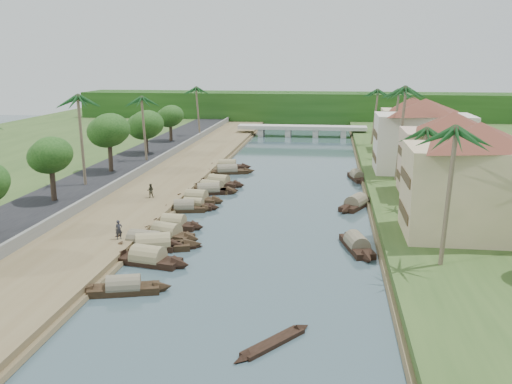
# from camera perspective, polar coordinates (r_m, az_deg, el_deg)

# --- Properties ---
(ground) EXTENTS (220.00, 220.00, 0.00)m
(ground) POSITION_cam_1_polar(r_m,az_deg,el_deg) (56.00, 0.79, -4.16)
(ground) COLOR #374C52
(ground) RESTS_ON ground
(left_bank) EXTENTS (10.00, 180.00, 0.80)m
(left_bank) POSITION_cam_1_polar(r_m,az_deg,el_deg) (78.11, -9.21, 0.97)
(left_bank) COLOR brown
(left_bank) RESTS_ON ground
(right_bank) EXTENTS (16.00, 180.00, 1.20)m
(right_bank) POSITION_cam_1_polar(r_m,az_deg,el_deg) (75.94, 17.00, 0.37)
(right_bank) COLOR #2E481C
(right_bank) RESTS_ON ground
(road) EXTENTS (8.00, 180.00, 1.40)m
(road) POSITION_cam_1_polar(r_m,az_deg,el_deg) (80.87, -15.00, 1.32)
(road) COLOR black
(road) RESTS_ON ground
(retaining_wall) EXTENTS (0.40, 180.00, 1.10)m
(retaining_wall) POSITION_cam_1_polar(r_m,az_deg,el_deg) (79.21, -12.15, 1.72)
(retaining_wall) COLOR #65655E
(retaining_wall) RESTS_ON left_bank
(treeline) EXTENTS (120.00, 14.00, 8.00)m
(treeline) POSITION_cam_1_polar(r_m,az_deg,el_deg) (153.75, 5.18, 8.40)
(treeline) COLOR #183D10
(treeline) RESTS_ON ground
(bridge) EXTENTS (28.00, 4.00, 2.40)m
(bridge) POSITION_cam_1_polar(r_m,az_deg,el_deg) (126.14, 4.63, 6.33)
(bridge) COLOR #ACABA1
(bridge) RESTS_ON ground
(building_near) EXTENTS (14.85, 14.85, 10.20)m
(building_near) POSITION_cam_1_polar(r_m,az_deg,el_deg) (53.68, 21.13, 1.22)
(building_near) COLOR #D2B68C
(building_near) RESTS_ON right_bank
(building_mid) EXTENTS (14.11, 14.11, 9.70)m
(building_mid) POSITION_cam_1_polar(r_m,az_deg,el_deg) (69.32, 18.90, 3.71)
(building_mid) COLOR #CDA891
(building_mid) RESTS_ON right_bank
(building_far) EXTENTS (15.59, 15.59, 10.20)m
(building_far) POSITION_cam_1_polar(r_m,az_deg,el_deg) (82.75, 16.38, 5.50)
(building_far) COLOR beige
(building_far) RESTS_ON right_bank
(building_distant) EXTENTS (12.62, 12.62, 9.20)m
(building_distant) POSITION_cam_1_polar(r_m,az_deg,el_deg) (102.61, 15.26, 6.68)
(building_distant) COLOR #D2B68C
(building_distant) RESTS_ON right_bank
(sampan_0) EXTENTS (7.28, 3.35, 1.93)m
(sampan_0) POSITION_cam_1_polar(r_m,az_deg,el_deg) (43.19, -13.09, -9.33)
(sampan_0) COLOR black
(sampan_0) RESTS_ON ground
(sampan_1) EXTENTS (8.00, 3.36, 2.31)m
(sampan_1) POSITION_cam_1_polar(r_m,az_deg,el_deg) (48.62, -10.74, -6.61)
(sampan_1) COLOR black
(sampan_1) RESTS_ON ground
(sampan_2) EXTENTS (9.06, 4.39, 2.34)m
(sampan_2) POSITION_cam_1_polar(r_m,az_deg,el_deg) (51.88, -10.22, -5.31)
(sampan_2) COLOR black
(sampan_2) RESTS_ON ground
(sampan_3) EXTENTS (8.79, 3.03, 2.31)m
(sampan_3) POSITION_cam_1_polar(r_m,az_deg,el_deg) (52.87, -11.03, -5.00)
(sampan_3) COLOR black
(sampan_3) RESTS_ON ground
(sampan_4) EXTENTS (7.59, 3.94, 2.14)m
(sampan_4) POSITION_cam_1_polar(r_m,az_deg,el_deg) (55.22, -8.93, -4.12)
(sampan_4) COLOR black
(sampan_4) RESTS_ON ground
(sampan_5) EXTENTS (6.68, 2.26, 2.11)m
(sampan_5) POSITION_cam_1_polar(r_m,az_deg,el_deg) (58.13, -8.23, -3.22)
(sampan_5) COLOR black
(sampan_5) RESTS_ON ground
(sampan_6) EXTENTS (6.76, 2.88, 2.01)m
(sampan_6) POSITION_cam_1_polar(r_m,az_deg,el_deg) (64.26, -7.19, -1.60)
(sampan_6) COLOR black
(sampan_6) RESTS_ON ground
(sampan_7) EXTENTS (6.50, 1.81, 1.78)m
(sampan_7) POSITION_cam_1_polar(r_m,az_deg,el_deg) (65.30, -6.28, -1.34)
(sampan_7) COLOR black
(sampan_7) RESTS_ON ground
(sampan_8) EXTENTS (7.34, 2.68, 2.22)m
(sampan_8) POSITION_cam_1_polar(r_m,az_deg,el_deg) (68.33, -5.99, -0.67)
(sampan_8) COLOR black
(sampan_8) RESTS_ON ground
(sampan_9) EXTENTS (8.20, 3.98, 2.07)m
(sampan_9) POSITION_cam_1_polar(r_m,az_deg,el_deg) (72.19, -4.80, 0.11)
(sampan_9) COLOR black
(sampan_9) RESTS_ON ground
(sampan_10) EXTENTS (7.92, 3.96, 2.16)m
(sampan_10) POSITION_cam_1_polar(r_m,az_deg,el_deg) (73.53, -4.48, 0.35)
(sampan_10) COLOR black
(sampan_10) RESTS_ON ground
(sampan_11) EXTENTS (7.93, 3.39, 2.23)m
(sampan_11) POSITION_cam_1_polar(r_m,az_deg,el_deg) (76.93, -3.75, 0.94)
(sampan_11) COLOR black
(sampan_11) RESTS_ON ground
(sampan_12) EXTENTS (8.72, 4.11, 2.08)m
(sampan_12) POSITION_cam_1_polar(r_m,az_deg,el_deg) (84.82, -2.92, 2.10)
(sampan_12) COLOR black
(sampan_12) RESTS_ON ground
(sampan_13) EXTENTS (7.86, 2.22, 2.14)m
(sampan_13) POSITION_cam_1_polar(r_m,az_deg,el_deg) (88.94, -2.89, 2.62)
(sampan_13) COLOR black
(sampan_13) RESTS_ON ground
(sampan_14) EXTENTS (3.52, 8.56, 2.06)m
(sampan_14) POSITION_cam_1_polar(r_m,az_deg,el_deg) (52.11, 10.05, -5.23)
(sampan_14) COLOR black
(sampan_14) RESTS_ON ground
(sampan_15) EXTENTS (5.00, 8.12, 2.20)m
(sampan_15) POSITION_cam_1_polar(r_m,az_deg,el_deg) (66.55, 9.98, -1.18)
(sampan_15) COLOR black
(sampan_15) RESTS_ON ground
(sampan_16) EXTENTS (3.05, 7.86, 1.93)m
(sampan_16) POSITION_cam_1_polar(r_m,az_deg,el_deg) (81.91, 10.10, 1.51)
(sampan_16) COLOR black
(sampan_16) RESTS_ON ground
(canoe_0) EXTENTS (4.71, 5.90, 0.89)m
(canoe_0) POSITION_cam_1_polar(r_m,az_deg,el_deg) (35.29, 1.74, -14.86)
(canoe_0) COLOR black
(canoe_0) RESTS_ON ground
(canoe_1) EXTENTS (5.25, 2.88, 0.86)m
(canoe_1) POSITION_cam_1_polar(r_m,az_deg,el_deg) (51.86, -8.22, -5.62)
(canoe_1) COLOR black
(canoe_1) RESTS_ON ground
(canoe_2) EXTENTS (6.27, 2.65, 0.91)m
(canoe_2) POSITION_cam_1_polar(r_m,az_deg,el_deg) (73.78, -4.57, 0.15)
(canoe_2) COLOR black
(canoe_2) RESTS_ON ground
(palm_0) EXTENTS (3.20, 3.20, 12.03)m
(palm_0) POSITION_cam_1_polar(r_m,az_deg,el_deg) (44.29, 18.99, 5.64)
(palm_0) COLOR #74634D
(palm_0) RESTS_ON ground
(palm_1) EXTENTS (3.20, 3.20, 9.90)m
(palm_1) POSITION_cam_1_polar(r_m,az_deg,el_deg) (61.49, 16.68, 5.79)
(palm_1) COLOR #74634D
(palm_1) RESTS_ON ground
(palm_2) EXTENTS (3.20, 3.20, 13.43)m
(palm_2) POSITION_cam_1_polar(r_m,az_deg,el_deg) (75.52, 14.37, 9.80)
(palm_2) COLOR #74634D
(palm_2) RESTS_ON ground
(palm_3) EXTENTS (3.20, 3.20, 12.22)m
(palm_3) POSITION_cam_1_polar(r_m,az_deg,el_deg) (92.56, 13.74, 9.67)
(palm_3) COLOR #74634D
(palm_3) RESTS_ON ground
(palm_5) EXTENTS (3.20, 3.20, 12.43)m
(palm_5) POSITION_cam_1_polar(r_m,az_deg,el_deg) (72.79, -17.27, 8.91)
(palm_5) COLOR #74634D
(palm_5) RESTS_ON ground
(palm_6) EXTENTS (3.20, 3.20, 11.13)m
(palm_6) POSITION_cam_1_polar(r_m,az_deg,el_deg) (88.84, -11.19, 9.10)
(palm_6) COLOR #74634D
(palm_6) RESTS_ON ground
(palm_7) EXTENTS (3.20, 3.20, 11.43)m
(palm_7) POSITION_cam_1_polar(r_m,az_deg,el_deg) (107.55, 11.79, 9.80)
(palm_7) COLOR #74634D
(palm_7) RESTS_ON ground
(palm_8) EXTENTS (3.20, 3.20, 11.11)m
(palm_8) POSITION_cam_1_polar(r_m,az_deg,el_deg) (117.28, -5.79, 10.21)
(palm_8) COLOR #74634D
(palm_8) RESTS_ON ground
(tree_2) EXTENTS (4.50, 4.50, 6.89)m
(tree_2) POSITION_cam_1_polar(r_m,az_deg,el_deg) (66.10, -19.85, 3.39)
(tree_2) COLOR #403024
(tree_2) RESTS_ON ground
(tree_3) EXTENTS (5.28, 5.28, 7.86)m
(tree_3) POSITION_cam_1_polar(r_m,az_deg,el_deg) (81.21, -14.49, 5.92)
(tree_3) COLOR #403024
(tree_3) RESTS_ON ground
(tree_4) EXTENTS (5.44, 5.44, 6.91)m
(tree_4) POSITION_cam_1_polar(r_m,az_deg,el_deg) (96.01, -10.98, 6.56)
(tree_4) COLOR #403024
(tree_4) RESTS_ON ground
(tree_5) EXTENTS (4.61, 4.61, 6.57)m
(tree_5) POSITION_cam_1_polar(r_m,az_deg,el_deg) (110.05, -8.57, 7.46)
(tree_5) COLOR #403024
(tree_5) RESTS_ON ground
(tree_6) EXTENTS (4.31, 4.31, 7.56)m
(tree_6) POSITION_cam_1_polar(r_m,az_deg,el_deg) (87.26, 19.30, 5.98)
(tree_6) COLOR #403024
(tree_6) RESTS_ON ground
(person_near) EXTENTS (0.77, 0.71, 1.75)m
(person_near) POSITION_cam_1_polar(r_m,az_deg,el_deg) (52.87, -13.56, -3.69)
(person_near) COLOR #25252C
(person_near) RESTS_ON left_bank
(person_far) EXTENTS (0.92, 0.79, 1.64)m
(person_far) POSITION_cam_1_polar(r_m,az_deg,el_deg) (67.94, -10.51, 0.14)
(person_far) COLOR #2E2D20
(person_far) RESTS_ON left_bank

